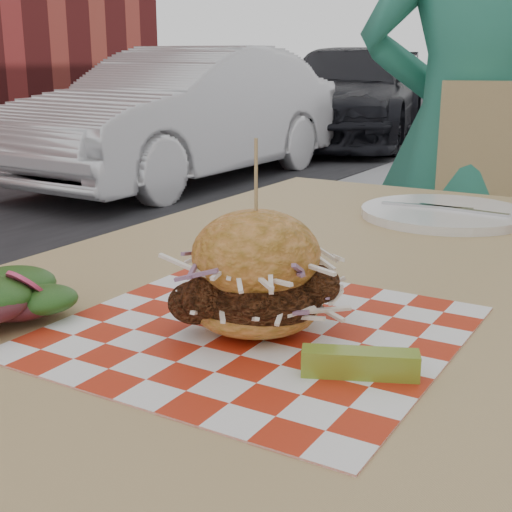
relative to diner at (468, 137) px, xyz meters
The scene contains 10 objects.
diner is the anchor object (origin of this frame).
car_white 4.27m from the diner, 136.50° to the left, with size 1.17×3.34×1.10m, color silver.
car_dark 7.00m from the diner, 116.21° to the left, with size 1.59×3.92×1.14m, color black.
patio_table 1.14m from the diner, 81.53° to the right, with size 0.80×1.20×0.75m.
patio_chair 0.34m from the diner, 51.47° to the right, with size 0.50×0.51×0.95m.
paper_liner 1.37m from the diner, 83.23° to the right, with size 0.36×0.36×0.00m, color red.
sandwich 1.37m from the diner, 83.23° to the right, with size 0.16×0.16×0.18m.
pickle_spear 1.43m from the diner, 78.45° to the right, with size 0.10×0.02×0.02m, color olive.
side_salad 1.46m from the diner, 92.74° to the right, with size 0.14×0.14×0.05m.
place_setting 0.78m from the diner, 77.65° to the right, with size 0.27×0.27×0.02m.
Camera 1 is at (-0.02, -0.45, 1.00)m, focal length 50.00 mm.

